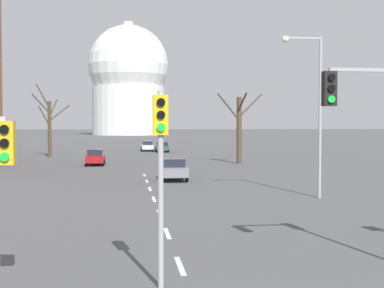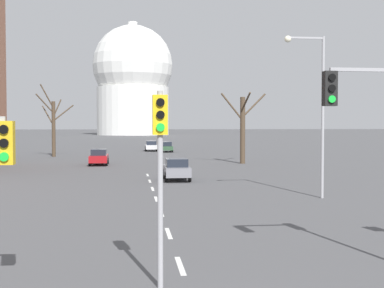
# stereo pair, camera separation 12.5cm
# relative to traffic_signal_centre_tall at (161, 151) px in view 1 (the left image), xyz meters

# --- Properties ---
(lane_stripe_1) EXTENTS (0.16, 2.00, 0.01)m
(lane_stripe_1) POSITION_rel_traffic_signal_centre_tall_xyz_m (0.67, 1.97, -3.35)
(lane_stripe_1) COLOR silver
(lane_stripe_1) RESTS_ON ground_plane
(lane_stripe_2) EXTENTS (0.16, 2.00, 0.01)m
(lane_stripe_2) POSITION_rel_traffic_signal_centre_tall_xyz_m (0.67, 6.47, -3.35)
(lane_stripe_2) COLOR silver
(lane_stripe_2) RESTS_ON ground_plane
(lane_stripe_3) EXTENTS (0.16, 2.00, 0.01)m
(lane_stripe_3) POSITION_rel_traffic_signal_centre_tall_xyz_m (0.67, 10.97, -3.35)
(lane_stripe_3) COLOR silver
(lane_stripe_3) RESTS_ON ground_plane
(lane_stripe_4) EXTENTS (0.16, 2.00, 0.01)m
(lane_stripe_4) POSITION_rel_traffic_signal_centre_tall_xyz_m (0.67, 15.47, -3.35)
(lane_stripe_4) COLOR silver
(lane_stripe_4) RESTS_ON ground_plane
(lane_stripe_5) EXTENTS (0.16, 2.00, 0.01)m
(lane_stripe_5) POSITION_rel_traffic_signal_centre_tall_xyz_m (0.67, 19.97, -3.35)
(lane_stripe_5) COLOR silver
(lane_stripe_5) RESTS_ON ground_plane
(lane_stripe_6) EXTENTS (0.16, 2.00, 0.01)m
(lane_stripe_6) POSITION_rel_traffic_signal_centre_tall_xyz_m (0.67, 24.47, -3.35)
(lane_stripe_6) COLOR silver
(lane_stripe_6) RESTS_ON ground_plane
(lane_stripe_7) EXTENTS (0.16, 2.00, 0.01)m
(lane_stripe_7) POSITION_rel_traffic_signal_centre_tall_xyz_m (0.67, 28.97, -3.35)
(lane_stripe_7) COLOR silver
(lane_stripe_7) RESTS_ON ground_plane
(traffic_signal_centre_tall) EXTENTS (0.36, 0.34, 4.80)m
(traffic_signal_centre_tall) POSITION_rel_traffic_signal_centre_tall_xyz_m (0.00, 0.00, 0.00)
(traffic_signal_centre_tall) COLOR #9E9EA3
(traffic_signal_centre_tall) RESTS_ON ground_plane
(traffic_signal_near_right) EXTENTS (2.47, 0.34, 5.76)m
(traffic_signal_near_right) POSITION_rel_traffic_signal_centre_tall_xyz_m (6.18, 1.35, 1.02)
(traffic_signal_near_right) COLOR #9E9EA3
(traffic_signal_near_right) RESTS_ON ground_plane
(street_lamp_right) EXTENTS (2.22, 0.36, 8.69)m
(street_lamp_right) POSITION_rel_traffic_signal_centre_tall_xyz_m (9.23, 14.82, 1.95)
(street_lamp_right) COLOR #9E9EA3
(street_lamp_right) RESTS_ON ground_plane
(sedan_near_left) EXTENTS (1.78, 4.33, 1.57)m
(sedan_near_left) POSITION_rel_traffic_signal_centre_tall_xyz_m (-3.68, 39.79, -2.56)
(sedan_near_left) COLOR maroon
(sedan_near_left) RESTS_ON ground_plane
(sedan_near_right) EXTENTS (1.81, 3.90, 1.57)m
(sedan_near_right) POSITION_rel_traffic_signal_centre_tall_xyz_m (2.58, 24.76, -2.55)
(sedan_near_right) COLOR slate
(sedan_near_right) RESTS_ON ground_plane
(sedan_mid_centre) EXTENTS (1.89, 4.21, 1.47)m
(sedan_mid_centre) POSITION_rel_traffic_signal_centre_tall_xyz_m (4.48, 63.52, -2.61)
(sedan_mid_centre) COLOR #2D4C33
(sedan_mid_centre) RESTS_ON ground_plane
(sedan_far_left) EXTENTS (1.76, 4.36, 1.52)m
(sedan_far_left) POSITION_rel_traffic_signal_centre_tall_xyz_m (2.48, 66.22, -2.57)
(sedan_far_left) COLOR silver
(sedan_far_left) RESTS_ON ground_plane
(bare_tree_left_near) EXTENTS (4.39, 3.49, 8.87)m
(bare_tree_left_near) POSITION_rel_traffic_signal_centre_tall_xyz_m (-9.99, 54.02, 0.62)
(bare_tree_left_near) COLOR #473828
(bare_tree_left_near) RESTS_ON ground_plane
(bare_tree_right_near) EXTENTS (4.88, 3.37, 7.18)m
(bare_tree_right_near) POSITION_rel_traffic_signal_centre_tall_xyz_m (10.68, 40.11, 0.40)
(bare_tree_right_near) COLOR #473828
(bare_tree_right_near) RESTS_ON ground_plane
(capitol_dome) EXTENTS (29.33, 29.33, 41.44)m
(capitol_dome) POSITION_rel_traffic_signal_centre_tall_xyz_m (0.67, 185.73, 16.83)
(capitol_dome) COLOR silver
(capitol_dome) RESTS_ON ground_plane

